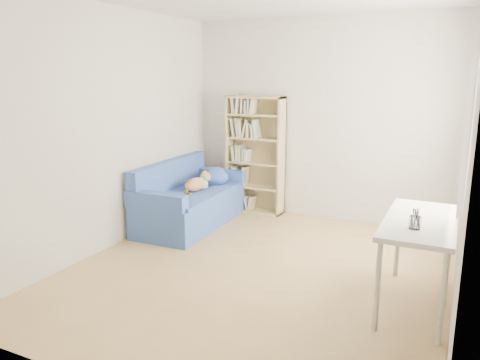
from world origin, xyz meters
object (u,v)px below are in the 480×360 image
Objects in this scene: bookshelf at (255,159)px; desk at (420,228)px; sofa at (190,201)px; pen_cup at (415,221)px.

desk is at bearing -39.73° from bookshelf.
sofa is 1.40× the size of desk.
bookshelf reaches higher than sofa.
pen_cup reaches higher than sofa.
pen_cup is at bearing -94.89° from desk.
pen_cup is (2.81, -1.31, 0.50)m from sofa.
pen_cup is at bearing -27.21° from sofa.
sofa is 10.08× the size of pen_cup.
bookshelf is 3.17m from pen_cup.
desk is at bearing -22.38° from sofa.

